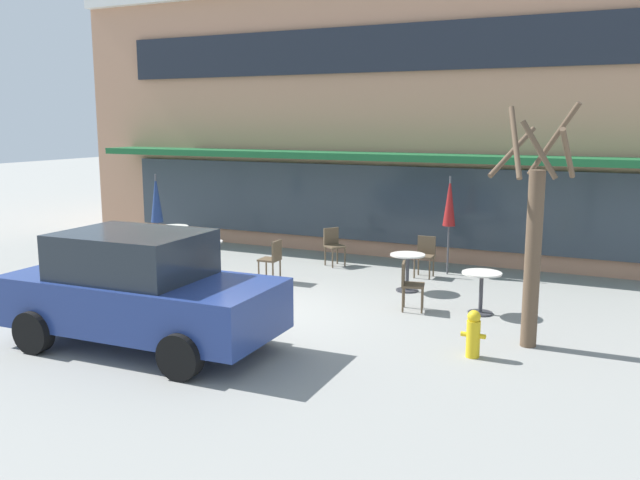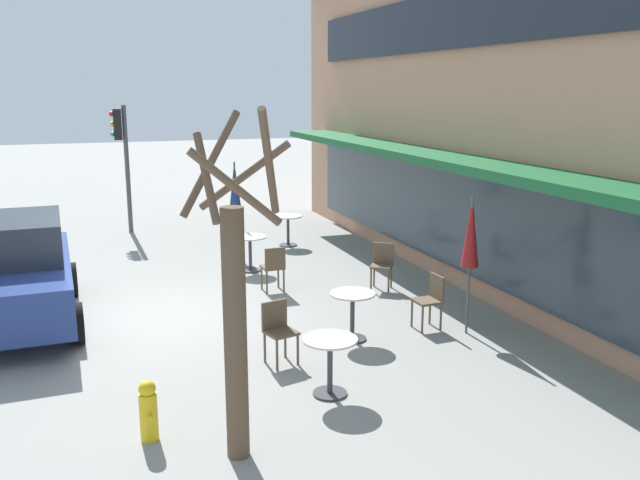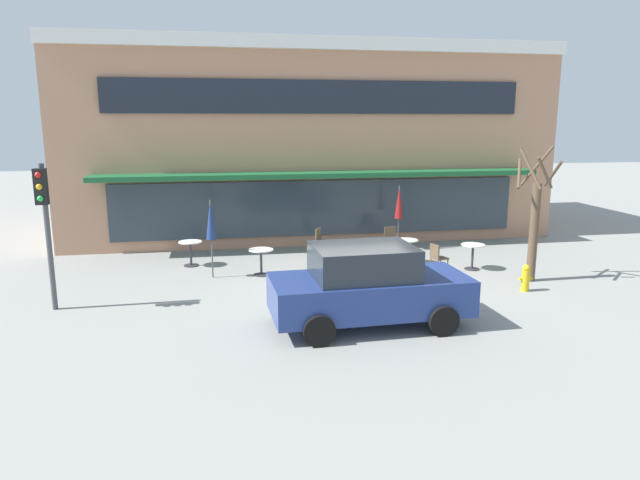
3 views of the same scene
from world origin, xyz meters
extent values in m
plane|color=gray|center=(0.00, 0.00, 0.00)|extent=(80.00, 80.00, 0.00)
cube|color=tan|center=(0.00, 10.00, 3.54)|extent=(17.58, 8.00, 7.08)
cube|color=silver|center=(0.00, 5.88, 6.83)|extent=(17.58, 0.24, 0.44)
cube|color=#19592D|center=(0.00, 5.45, 2.55)|extent=(14.95, 1.10, 0.16)
cube|color=#1E232D|center=(0.00, 5.94, 5.10)|extent=(14.07, 0.10, 1.10)
cube|color=#2D3842|center=(0.00, 5.94, 1.35)|extent=(14.07, 0.10, 1.90)
cylinder|color=#333338|center=(2.15, 2.96, 0.01)|extent=(0.44, 0.44, 0.03)
cylinder|color=#333338|center=(2.15, 2.96, 0.38)|extent=(0.07, 0.07, 0.70)
cylinder|color=silver|center=(2.15, 2.96, 0.74)|extent=(0.70, 0.70, 0.03)
cylinder|color=#333338|center=(-2.34, 2.43, 0.01)|extent=(0.44, 0.44, 0.03)
cylinder|color=#333338|center=(-2.34, 2.43, 0.38)|extent=(0.07, 0.07, 0.70)
cylinder|color=silver|center=(-2.34, 2.43, 0.74)|extent=(0.70, 0.70, 0.03)
cylinder|color=#333338|center=(3.85, 1.96, 0.01)|extent=(0.44, 0.44, 0.03)
cylinder|color=#333338|center=(3.85, 1.96, 0.38)|extent=(0.07, 0.07, 0.70)
cylinder|color=silver|center=(3.85, 1.96, 0.74)|extent=(0.70, 0.70, 0.03)
cylinder|color=#333338|center=(-4.36, 3.88, 0.01)|extent=(0.44, 0.44, 0.03)
cylinder|color=#333338|center=(-4.36, 3.88, 0.38)|extent=(0.07, 0.07, 0.70)
cylinder|color=silver|center=(-4.36, 3.88, 0.74)|extent=(0.70, 0.70, 0.03)
cylinder|color=#4C4C51|center=(2.48, 4.80, 1.10)|extent=(0.04, 0.04, 2.20)
cone|color=maroon|center=(2.48, 4.80, 1.65)|extent=(0.28, 0.28, 1.10)
cylinder|color=#4C4C51|center=(-3.70, 2.43, 1.10)|extent=(0.04, 0.04, 2.20)
cone|color=navy|center=(-3.70, 2.43, 1.65)|extent=(0.28, 0.28, 1.10)
cylinder|color=brown|center=(2.81, 1.86, 0.23)|extent=(0.04, 0.04, 0.45)
cylinder|color=brown|center=(2.90, 1.53, 0.23)|extent=(0.04, 0.04, 0.45)
cylinder|color=brown|center=(2.49, 1.77, 0.23)|extent=(0.04, 0.04, 0.45)
cylinder|color=brown|center=(2.57, 1.45, 0.23)|extent=(0.04, 0.04, 0.45)
cube|color=brown|center=(2.69, 1.65, 0.47)|extent=(0.49, 0.49, 0.04)
cube|color=brown|center=(2.52, 1.61, 0.69)|extent=(0.14, 0.40, 0.40)
cylinder|color=brown|center=(2.27, 4.12, 0.23)|extent=(0.04, 0.04, 0.45)
cylinder|color=brown|center=(1.93, 4.10, 0.23)|extent=(0.04, 0.04, 0.45)
cylinder|color=brown|center=(2.25, 4.46, 0.23)|extent=(0.04, 0.04, 0.45)
cylinder|color=brown|center=(1.91, 4.44, 0.23)|extent=(0.04, 0.04, 0.45)
cube|color=brown|center=(2.09, 4.28, 0.47)|extent=(0.42, 0.42, 0.04)
cube|color=brown|center=(2.08, 4.46, 0.69)|extent=(0.40, 0.06, 0.40)
cylinder|color=brown|center=(-0.95, 2.31, 0.23)|extent=(0.04, 0.04, 0.45)
cylinder|color=brown|center=(-0.96, 2.65, 0.23)|extent=(0.04, 0.04, 0.45)
cylinder|color=brown|center=(-0.61, 2.33, 0.23)|extent=(0.04, 0.04, 0.45)
cylinder|color=brown|center=(-0.62, 2.67, 0.23)|extent=(0.04, 0.04, 0.45)
cube|color=brown|center=(-0.78, 2.49, 0.47)|extent=(0.42, 0.42, 0.04)
cube|color=brown|center=(-0.60, 2.50, 0.69)|extent=(0.06, 0.40, 0.40)
cylinder|color=brown|center=(0.08, 4.55, 0.23)|extent=(0.04, 0.04, 0.45)
cylinder|color=brown|center=(-0.11, 4.26, 0.23)|extent=(0.04, 0.04, 0.45)
cylinder|color=brown|center=(-0.20, 4.74, 0.23)|extent=(0.04, 0.04, 0.45)
cylinder|color=brown|center=(-0.39, 4.45, 0.23)|extent=(0.04, 0.04, 0.45)
cube|color=brown|center=(-0.16, 4.50, 0.47)|extent=(0.55, 0.55, 0.04)
cube|color=brown|center=(-0.31, 4.60, 0.69)|extent=(0.26, 0.35, 0.40)
cube|color=navy|center=(-0.38, -2.03, 0.70)|extent=(4.26, 1.95, 0.76)
cube|color=#232B33|center=(-0.53, -2.03, 1.42)|extent=(2.16, 1.67, 0.68)
cylinder|color=black|center=(0.89, -1.08, 0.32)|extent=(0.65, 0.24, 0.64)
cylinder|color=black|center=(0.95, -2.88, 0.32)|extent=(0.65, 0.24, 0.64)
cylinder|color=black|center=(-1.71, -1.17, 0.32)|extent=(0.65, 0.24, 0.64)
cylinder|color=black|center=(-1.65, -2.97, 0.32)|extent=(0.65, 0.24, 0.64)
cylinder|color=brown|center=(4.90, 0.54, 1.34)|extent=(0.24, 0.24, 2.69)
cylinder|color=brown|center=(5.31, 0.49, 2.94)|extent=(0.17, 0.87, 0.76)
cylinder|color=brown|center=(5.06, 0.88, 3.12)|extent=(0.78, 0.41, 1.11)
cylinder|color=brown|center=(4.48, 0.77, 2.93)|extent=(0.55, 0.92, 0.76)
cylinder|color=brown|center=(4.59, 0.40, 3.09)|extent=(0.37, 0.72, 1.05)
cylinder|color=brown|center=(4.94, 0.30, 2.99)|extent=(0.56, 0.16, 0.85)
cylinder|color=#47474C|center=(-7.33, 0.31, 1.70)|extent=(0.12, 0.12, 3.40)
cube|color=black|center=(-7.33, 0.13, 2.90)|extent=(0.26, 0.20, 0.80)
sphere|color=red|center=(-7.33, 0.00, 3.17)|extent=(0.13, 0.13, 0.13)
sphere|color=gold|center=(-7.33, 0.00, 2.91)|extent=(0.13, 0.13, 0.13)
sphere|color=green|center=(-7.33, 0.00, 2.65)|extent=(0.13, 0.13, 0.13)
cylinder|color=gold|center=(4.25, -0.32, 0.28)|extent=(0.20, 0.20, 0.55)
sphere|color=gold|center=(4.25, -0.32, 0.61)|extent=(0.19, 0.19, 0.19)
cylinder|color=gold|center=(4.12, -0.32, 0.33)|extent=(0.10, 0.07, 0.07)
cylinder|color=gold|center=(4.38, -0.32, 0.33)|extent=(0.10, 0.07, 0.07)
camera|label=1|loc=(6.35, -9.78, 3.41)|focal=38.00mm
camera|label=2|loc=(11.37, -0.82, 3.83)|focal=38.00mm
camera|label=3|loc=(-3.51, -13.31, 4.34)|focal=32.00mm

